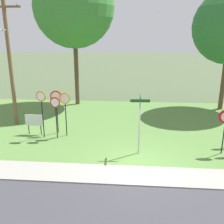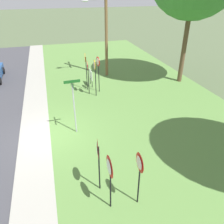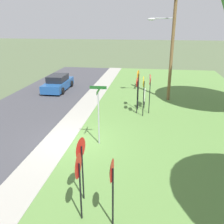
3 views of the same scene
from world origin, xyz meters
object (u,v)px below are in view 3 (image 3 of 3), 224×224
at_px(stop_sign_near_right, 150,85).
at_px(stop_sign_far_left, 143,88).
at_px(stop_sign_near_left, 137,88).
at_px(yield_sign_near_left, 81,155).
at_px(stop_sign_far_center, 138,82).
at_px(utility_pole, 171,40).
at_px(parked_hatchback_near, 58,83).
at_px(notice_board, 145,96).
at_px(yield_sign_far_left, 112,178).
at_px(street_name_post, 99,110).
at_px(yield_sign_near_right, 78,172).

bearing_deg(stop_sign_near_right, stop_sign_far_left, -37.55).
distance_m(stop_sign_near_left, yield_sign_near_left, 9.10).
relative_size(stop_sign_far_center, utility_pole, 0.33).
distance_m(yield_sign_near_left, parked_hatchback_near, 15.51).
bearing_deg(parked_hatchback_near, stop_sign_near_right, 57.64).
bearing_deg(utility_pole, yield_sign_near_left, -15.74).
bearing_deg(notice_board, yield_sign_near_left, -9.35).
xyz_separation_m(stop_sign_far_left, notice_board, (-1.99, 0.07, -1.07)).
height_order(stop_sign_near_right, notice_board, stop_sign_near_right).
bearing_deg(notice_board, stop_sign_near_left, -17.34).
relative_size(yield_sign_far_left, notice_board, 1.82).
bearing_deg(stop_sign_far_center, stop_sign_near_left, 8.11).
distance_m(utility_pole, parked_hatchback_near, 10.60).
distance_m(utility_pole, notice_board, 4.58).
bearing_deg(parked_hatchback_near, notice_board, 64.12).
relative_size(street_name_post, parked_hatchback_near, 0.68).
bearing_deg(yield_sign_near_right, stop_sign_near_left, 172.04).
height_order(stop_sign_near_right, stop_sign_far_left, stop_sign_near_right).
distance_m(stop_sign_near_right, yield_sign_near_right, 10.30).
distance_m(stop_sign_far_left, notice_board, 2.26).
bearing_deg(stop_sign_near_left, stop_sign_far_center, -173.72).
bearing_deg(parked_hatchback_near, stop_sign_far_left, 53.23).
bearing_deg(parked_hatchback_near, yield_sign_near_left, 22.21).
height_order(utility_pole, parked_hatchback_near, utility_pole).
height_order(yield_sign_far_left, parked_hatchback_near, yield_sign_far_left).
distance_m(stop_sign_near_left, stop_sign_far_left, 0.64).
height_order(stop_sign_near_right, street_name_post, street_name_post).
bearing_deg(yield_sign_near_left, stop_sign_far_center, -178.69).
distance_m(stop_sign_far_center, parked_hatchback_near, 8.80).
xyz_separation_m(yield_sign_near_left, notice_board, (-10.53, 1.83, -0.92)).
bearing_deg(utility_pole, street_name_post, -24.71).
xyz_separation_m(yield_sign_far_left, street_name_post, (-5.27, -1.47, 0.11)).
xyz_separation_m(street_name_post, notice_board, (-6.29, 2.11, -0.96)).
height_order(yield_sign_far_left, street_name_post, street_name_post).
distance_m(yield_sign_near_right, street_name_post, 5.19).
relative_size(stop_sign_near_left, utility_pole, 0.29).
xyz_separation_m(yield_sign_near_left, utility_pole, (-12.53, 3.53, 2.84)).
bearing_deg(yield_sign_near_left, utility_pole, 173.45).
bearing_deg(stop_sign_near_right, stop_sign_near_left, -83.66).
distance_m(stop_sign_near_right, parked_hatchback_near, 9.78).
bearing_deg(yield_sign_near_right, utility_pole, 164.72).
bearing_deg(parked_hatchback_near, stop_sign_near_left, 54.00).
height_order(stop_sign_near_left, utility_pole, utility_pole).
bearing_deg(yield_sign_near_left, parked_hatchback_near, -147.42).
height_order(stop_sign_near_right, yield_sign_far_left, stop_sign_near_right).
relative_size(utility_pole, parked_hatchback_near, 1.92).
bearing_deg(stop_sign_far_center, yield_sign_near_left, 1.50).
bearing_deg(yield_sign_near_left, street_name_post, -167.04).
bearing_deg(notice_board, yield_sign_far_left, -2.65).
bearing_deg(yield_sign_near_right, street_name_post, -176.22).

